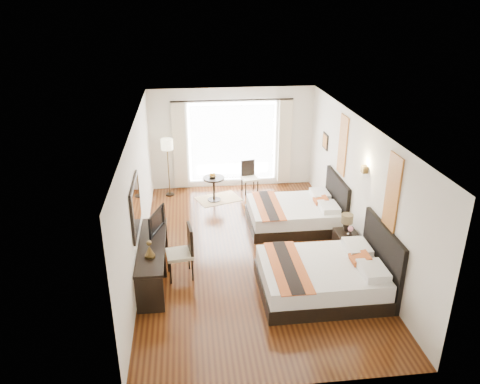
{
  "coord_description": "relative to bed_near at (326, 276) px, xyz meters",
  "views": [
    {
      "loc": [
        -1.23,
        -8.62,
        5.12
      ],
      "look_at": [
        -0.17,
        0.42,
        1.22
      ],
      "focal_mm": 35.0,
      "sensor_mm": 36.0,
      "label": 1
    }
  ],
  "objects": [
    {
      "name": "ceiling",
      "position": [
        -1.17,
        1.6,
        2.46
      ],
      "size": [
        4.5,
        7.5,
        0.02
      ],
      "primitive_type": "cube",
      "color": "white",
      "rests_on": "wall_headboard"
    },
    {
      "name": "mirror_glass",
      "position": [
        -3.37,
        0.81,
        1.22
      ],
      "size": [
        0.01,
        1.12,
        0.82
      ],
      "primitive_type": "cube",
      "color": "white",
      "rests_on": "mirror_frame"
    },
    {
      "name": "drape_right",
      "position": [
        0.28,
        5.23,
        0.95
      ],
      "size": [
        0.35,
        0.14,
        2.35
      ],
      "primitive_type": "cube",
      "color": "beige",
      "rests_on": "floor"
    },
    {
      "name": "art_panel_near",
      "position": [
        1.06,
        0.0,
        1.62
      ],
      "size": [
        0.03,
        0.5,
        1.35
      ],
      "primitive_type": "cube",
      "color": "maroon",
      "rests_on": "wall_headboard"
    },
    {
      "name": "television",
      "position": [
        -3.14,
        1.36,
        0.64
      ],
      "size": [
        0.35,
        0.75,
        0.44
      ],
      "primitive_type": "imported",
      "rotation": [
        0.0,
        0.0,
        1.23
      ],
      "color": "black",
      "rests_on": "console_desk"
    },
    {
      "name": "wall_entry",
      "position": [
        -1.17,
        -2.15,
        1.07
      ],
      "size": [
        4.5,
        0.01,
        2.8
      ],
      "primitive_type": "cube",
      "color": "silver",
      "rests_on": "floor"
    },
    {
      "name": "window_chair",
      "position": [
        -0.75,
        4.81,
        -0.06
      ],
      "size": [
        0.48,
        0.48,
        0.88
      ],
      "rotation": [
        0.0,
        0.0,
        -1.38
      ],
      "color": "beige",
      "rests_on": "floor"
    },
    {
      "name": "bed_far",
      "position": [
        0.07,
        2.7,
        -0.02
      ],
      "size": [
        2.11,
        1.65,
        1.19
      ],
      "color": "black",
      "rests_on": "floor"
    },
    {
      "name": "table_lamp",
      "position": [
        0.81,
        1.34,
        0.44
      ],
      "size": [
        0.25,
        0.25,
        0.39
      ],
      "color": "black",
      "rests_on": "nightstand"
    },
    {
      "name": "nightstand",
      "position": [
        0.79,
        1.23,
        -0.07
      ],
      "size": [
        0.44,
        0.55,
        0.53
      ],
      "primitive_type": "cube",
      "color": "black",
      "rests_on": "floor"
    },
    {
      "name": "sheer_curtain",
      "position": [
        -1.17,
        5.27,
        0.97
      ],
      "size": [
        2.3,
        0.02,
        2.1
      ],
      "primitive_type": "cube",
      "color": "white",
      "rests_on": "wall_window"
    },
    {
      "name": "window_glass",
      "position": [
        -1.17,
        5.33,
        0.97
      ],
      "size": [
        2.4,
        0.02,
        2.2
      ],
      "primitive_type": "cube",
      "color": "white",
      "rests_on": "wall_window"
    },
    {
      "name": "floor_lamp",
      "position": [
        -2.95,
        4.87,
        1.01
      ],
      "size": [
        0.32,
        0.32,
        1.59
      ],
      "color": "black",
      "rests_on": "floor"
    },
    {
      "name": "jute_rug",
      "position": [
        -1.65,
        4.44,
        -0.33
      ],
      "size": [
        1.3,
        1.08,
        0.01
      ],
      "primitive_type": "cube",
      "rotation": [
        0.0,
        0.0,
        0.34
      ],
      "color": "tan",
      "rests_on": "floor"
    },
    {
      "name": "side_table",
      "position": [
        -1.77,
        4.36,
        -0.0
      ],
      "size": [
        0.57,
        0.57,
        0.65
      ],
      "primitive_type": "cylinder",
      "color": "black",
      "rests_on": "floor"
    },
    {
      "name": "wall_sconce",
      "position": [
        1.02,
        1.23,
        1.59
      ],
      "size": [
        0.1,
        0.14,
        0.14
      ],
      "primitive_type": "cube",
      "color": "#4F3B1C",
      "rests_on": "wall_headboard"
    },
    {
      "name": "console_desk",
      "position": [
        -3.16,
        0.81,
        0.05
      ],
      "size": [
        0.5,
        2.2,
        0.76
      ],
      "primitive_type": "cube",
      "color": "black",
      "rests_on": "floor"
    },
    {
      "name": "wall_headboard",
      "position": [
        1.07,
        1.6,
        1.07
      ],
      "size": [
        0.01,
        7.5,
        2.8
      ],
      "primitive_type": "cube",
      "color": "silver",
      "rests_on": "floor"
    },
    {
      "name": "bed_near",
      "position": [
        0.0,
        0.0,
        0.0
      ],
      "size": [
        2.27,
        1.77,
        1.28
      ],
      "color": "black",
      "rests_on": "floor"
    },
    {
      "name": "vase",
      "position": [
        0.79,
        1.06,
        0.23
      ],
      "size": [
        0.14,
        0.14,
        0.13
      ],
      "primitive_type": "imported",
      "rotation": [
        0.0,
        0.0,
        0.2
      ],
      "color": "black",
      "rests_on": "nightstand"
    },
    {
      "name": "fruit_bowl",
      "position": [
        -1.8,
        4.37,
        0.35
      ],
      "size": [
        0.22,
        0.22,
        0.05
      ],
      "primitive_type": "imported",
      "rotation": [
        0.0,
        0.0,
        0.13
      ],
      "color": "#4C321B",
      "rests_on": "side_table"
    },
    {
      "name": "desk_chair",
      "position": [
        -2.63,
        0.83,
        -0.01
      ],
      "size": [
        0.55,
        0.55,
        1.06
      ],
      "rotation": [
        0.0,
        0.0,
        3.28
      ],
      "color": "beige",
      "rests_on": "floor"
    },
    {
      "name": "wall_desk",
      "position": [
        -3.42,
        1.6,
        1.07
      ],
      "size": [
        0.01,
        7.5,
        2.8
      ],
      "primitive_type": "cube",
      "color": "silver",
      "rests_on": "floor"
    },
    {
      "name": "drape_left",
      "position": [
        -2.62,
        5.23,
        0.95
      ],
      "size": [
        0.35,
        0.14,
        2.35
      ],
      "primitive_type": "cube",
      "color": "beige",
      "rests_on": "floor"
    },
    {
      "name": "art_panel_far",
      "position": [
        1.06,
        2.7,
        1.62
      ],
      "size": [
        0.03,
        0.5,
        1.35
      ],
      "primitive_type": "cube",
      "color": "maroon",
      "rests_on": "wall_headboard"
    },
    {
      "name": "wall_window",
      "position": [
        -1.17,
        5.34,
        1.07
      ],
      "size": [
        4.5,
        0.01,
        2.8
      ],
      "primitive_type": "cube",
      "color": "silver",
      "rests_on": "floor"
    },
    {
      "name": "bronze_figurine",
      "position": [
        -3.16,
        0.34,
        0.57
      ],
      "size": [
        0.22,
        0.22,
        0.29
      ],
      "primitive_type": null,
      "rotation": [
        0.0,
        0.0,
        0.14
      ],
      "color": "#4F3B1C",
      "rests_on": "console_desk"
    },
    {
      "name": "floor",
      "position": [
        -1.17,
        1.6,
        -0.34
      ],
      "size": [
        4.5,
        7.5,
        0.01
      ],
      "primitive_type": "cube",
      "color": "#351709",
      "rests_on": "ground"
    },
    {
      "name": "mirror_frame",
      "position": [
        -3.39,
        0.81,
        1.22
      ],
      "size": [
        0.04,
        1.25,
        0.95
      ],
      "primitive_type": "cube",
      "color": "black",
      "rests_on": "wall_desk"
    }
  ]
}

